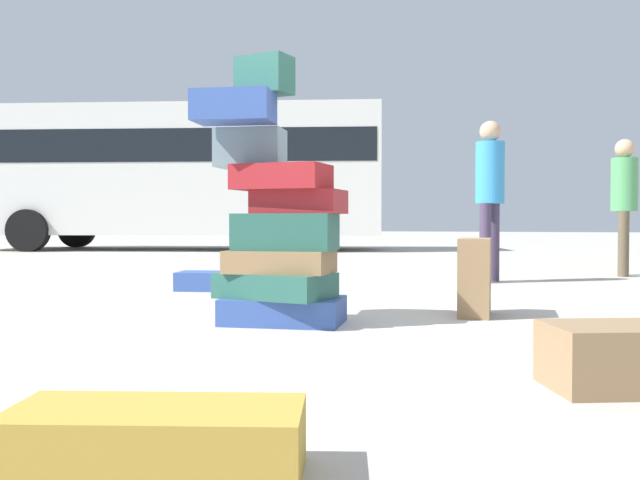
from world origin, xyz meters
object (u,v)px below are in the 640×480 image
suitcase_tan_upright_blue (157,442)px  suitcase_tower (275,222)px  person_tourist_with_camera (624,195)px  person_bearded_onlooker (490,186)px  suitcase_brown_left_side (475,277)px  suitcase_navy_behind_tower (219,281)px  parked_bus (180,169)px

suitcase_tan_upright_blue → suitcase_tower: bearing=89.2°
person_tourist_with_camera → person_bearded_onlooker: bearing=-39.9°
suitcase_brown_left_side → suitcase_tan_upright_blue: 3.32m
person_bearded_onlooker → person_tourist_with_camera: bearing=152.4°
suitcase_tower → suitcase_brown_left_side: suitcase_tower is taller
person_tourist_with_camera → suitcase_brown_left_side: bearing=-11.4°
suitcase_tower → person_bearded_onlooker: size_ratio=0.99×
person_tourist_with_camera → suitcase_tan_upright_blue: bearing=-7.0°
suitcase_tower → person_tourist_with_camera: suitcase_tower is taller
suitcase_navy_behind_tower → person_tourist_with_camera: (3.85, 2.92, 0.87)m
suitcase_brown_left_side → parked_bus: 11.98m
suitcase_tower → suitcase_brown_left_side: (1.18, 0.70, -0.38)m
person_bearded_onlooker → person_tourist_with_camera: 1.97m
suitcase_tower → suitcase_brown_left_side: bearing=30.7°
suitcase_navy_behind_tower → suitcase_brown_left_side: bearing=-34.5°
parked_bus → suitcase_navy_behind_tower: bearing=-72.9°
suitcase_tan_upright_blue → person_tourist_with_camera: bearing=60.2°
suitcase_brown_left_side → person_bearded_onlooker: bearing=89.4°
suitcase_navy_behind_tower → suitcase_brown_left_side: 2.66m
suitcase_tan_upright_blue → suitcase_brown_left_side: bearing=65.8°
suitcase_tower → person_bearded_onlooker: person_bearded_onlooker is taller
suitcase_brown_left_side → suitcase_tan_upright_blue: size_ratio=0.72×
suitcase_navy_behind_tower → parked_bus: (-4.80, 8.33, 1.75)m
suitcase_tower → parked_bus: size_ratio=0.18×
person_tourist_with_camera → parked_bus: (-8.65, 5.41, 0.88)m
parked_bus → suitcase_tower: bearing=-72.1°
suitcase_tower → person_tourist_with_camera: (2.62, 4.73, 0.31)m
suitcase_tan_upright_blue → person_bearded_onlooker: bearing=70.5°
person_tourist_with_camera → parked_bus: size_ratio=0.17×
suitcase_brown_left_side → person_bearded_onlooker: size_ratio=0.31×
suitcase_tan_upright_blue → person_tourist_with_camera: (1.99, 7.29, 0.87)m
person_tourist_with_camera → suitcase_tower: bearing=-20.7°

